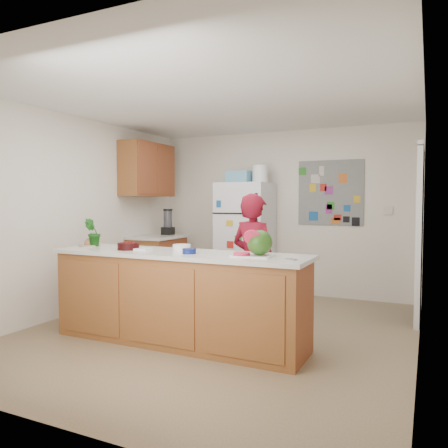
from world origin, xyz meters
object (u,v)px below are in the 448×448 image
at_px(person, 254,263).
at_px(watermelon, 260,243).
at_px(refrigerator, 245,239).
at_px(cherry_bowl, 128,246).

relative_size(person, watermelon, 6.48).
height_order(refrigerator, person, refrigerator).
distance_m(refrigerator, watermelon, 2.63).
xyz_separation_m(watermelon, cherry_bowl, (-1.44, -0.05, -0.09)).
relative_size(person, cherry_bowl, 6.73).
distance_m(refrigerator, person, 1.91).
relative_size(refrigerator, cherry_bowl, 7.58).
relative_size(refrigerator, person, 1.13).
xyz_separation_m(refrigerator, cherry_bowl, (-0.32, -2.43, 0.11)).
bearing_deg(person, refrigerator, -48.53).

